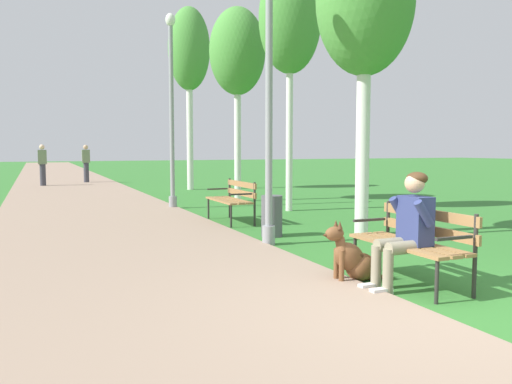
{
  "coord_description": "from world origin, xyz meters",
  "views": [
    {
      "loc": [
        -3.37,
        -3.44,
        1.5
      ],
      "look_at": [
        -0.59,
        3.01,
        0.9
      ],
      "focal_mm": 36.08,
      "sensor_mm": 36.0,
      "label": 1
    }
  ],
  "objects_px": {
    "lamp_post_near": "(269,93)",
    "birch_tree_fourth": "(237,53)",
    "birch_tree_third": "(290,21)",
    "litter_bin": "(272,216)",
    "dog_brown": "(353,259)",
    "lamp_post_mid": "(172,109)",
    "pedestrian_distant": "(86,164)",
    "birch_tree_fifth": "(189,51)",
    "birch_tree_second": "(365,4)",
    "park_bench_mid": "(233,197)",
    "person_seated_on_near_bench": "(407,226)",
    "park_bench_near": "(414,238)",
    "pedestrian_further_distant": "(43,165)"
  },
  "relations": [
    {
      "from": "birch_tree_third",
      "to": "pedestrian_distant",
      "type": "bearing_deg",
      "value": 106.19
    },
    {
      "from": "lamp_post_mid",
      "to": "birch_tree_second",
      "type": "height_order",
      "value": "birch_tree_second"
    },
    {
      "from": "park_bench_mid",
      "to": "litter_bin",
      "type": "distance_m",
      "value": 1.86
    },
    {
      "from": "park_bench_near",
      "to": "litter_bin",
      "type": "distance_m",
      "value": 3.42
    },
    {
      "from": "person_seated_on_near_bench",
      "to": "birch_tree_second",
      "type": "relative_size",
      "value": 0.24
    },
    {
      "from": "lamp_post_mid",
      "to": "birch_tree_third",
      "type": "xyz_separation_m",
      "value": [
        2.44,
        -1.59,
        2.0
      ]
    },
    {
      "from": "birch_tree_third",
      "to": "pedestrian_further_distant",
      "type": "distance_m",
      "value": 12.57
    },
    {
      "from": "birch_tree_fifth",
      "to": "birch_tree_third",
      "type": "bearing_deg",
      "value": -86.65
    },
    {
      "from": "lamp_post_near",
      "to": "birch_tree_second",
      "type": "bearing_deg",
      "value": 5.91
    },
    {
      "from": "person_seated_on_near_bench",
      "to": "park_bench_near",
      "type": "bearing_deg",
      "value": 31.89
    },
    {
      "from": "park_bench_near",
      "to": "birch_tree_fifth",
      "type": "distance_m",
      "value": 14.35
    },
    {
      "from": "pedestrian_distant",
      "to": "pedestrian_further_distant",
      "type": "height_order",
      "value": "same"
    },
    {
      "from": "lamp_post_near",
      "to": "birch_tree_fourth",
      "type": "bearing_deg",
      "value": 72.91
    },
    {
      "from": "birch_tree_second",
      "to": "birch_tree_fourth",
      "type": "height_order",
      "value": "birch_tree_fourth"
    },
    {
      "from": "birch_tree_third",
      "to": "birch_tree_fourth",
      "type": "xyz_separation_m",
      "value": [
        -0.31,
        2.59,
        -0.32
      ]
    },
    {
      "from": "birch_tree_second",
      "to": "park_bench_near",
      "type": "bearing_deg",
      "value": -114.7
    },
    {
      "from": "lamp_post_near",
      "to": "pedestrian_distant",
      "type": "xyz_separation_m",
      "value": [
        -1.29,
        16.05,
        -1.5
      ]
    },
    {
      "from": "birch_tree_third",
      "to": "birch_tree_fourth",
      "type": "relative_size",
      "value": 1.07
    },
    {
      "from": "lamp_post_near",
      "to": "litter_bin",
      "type": "relative_size",
      "value": 6.47
    },
    {
      "from": "birch_tree_second",
      "to": "birch_tree_fifth",
      "type": "bearing_deg",
      "value": 89.97
    },
    {
      "from": "litter_bin",
      "to": "dog_brown",
      "type": "bearing_deg",
      "value": -97.97
    },
    {
      "from": "lamp_post_near",
      "to": "birch_tree_fifth",
      "type": "distance_m",
      "value": 11.32
    },
    {
      "from": "park_bench_mid",
      "to": "lamp_post_near",
      "type": "height_order",
      "value": "lamp_post_near"
    },
    {
      "from": "park_bench_near",
      "to": "pedestrian_further_distant",
      "type": "height_order",
      "value": "pedestrian_further_distant"
    },
    {
      "from": "park_bench_near",
      "to": "litter_bin",
      "type": "relative_size",
      "value": 2.14
    },
    {
      "from": "birch_tree_fourth",
      "to": "lamp_post_near",
      "type": "bearing_deg",
      "value": -107.09
    },
    {
      "from": "birch_tree_fourth",
      "to": "birch_tree_fifth",
      "type": "bearing_deg",
      "value": 91.3
    },
    {
      "from": "dog_brown",
      "to": "lamp_post_mid",
      "type": "relative_size",
      "value": 0.17
    },
    {
      "from": "lamp_post_near",
      "to": "birch_tree_third",
      "type": "relative_size",
      "value": 0.78
    },
    {
      "from": "birch_tree_fourth",
      "to": "birch_tree_fifth",
      "type": "distance_m",
      "value": 4.56
    },
    {
      "from": "dog_brown",
      "to": "birch_tree_third",
      "type": "relative_size",
      "value": 0.14
    },
    {
      "from": "park_bench_near",
      "to": "pedestrian_further_distant",
      "type": "xyz_separation_m",
      "value": [
        -3.55,
        17.3,
        0.33
      ]
    },
    {
      "from": "park_bench_near",
      "to": "park_bench_mid",
      "type": "height_order",
      "value": "same"
    },
    {
      "from": "birch_tree_third",
      "to": "birch_tree_fifth",
      "type": "relative_size",
      "value": 0.89
    },
    {
      "from": "person_seated_on_near_bench",
      "to": "lamp_post_mid",
      "type": "bearing_deg",
      "value": 93.29
    },
    {
      "from": "lamp_post_near",
      "to": "birch_tree_fifth",
      "type": "relative_size",
      "value": 0.7
    },
    {
      "from": "birch_tree_second",
      "to": "birch_tree_third",
      "type": "bearing_deg",
      "value": 83.31
    },
    {
      "from": "birch_tree_second",
      "to": "birch_tree_fifth",
      "type": "relative_size",
      "value": 0.8
    },
    {
      "from": "birch_tree_third",
      "to": "birch_tree_fifth",
      "type": "bearing_deg",
      "value": 93.35
    },
    {
      "from": "lamp_post_mid",
      "to": "park_bench_mid",
      "type": "bearing_deg",
      "value": -79.28
    },
    {
      "from": "lamp_post_near",
      "to": "lamp_post_mid",
      "type": "bearing_deg",
      "value": 91.8
    },
    {
      "from": "park_bench_mid",
      "to": "birch_tree_second",
      "type": "bearing_deg",
      "value": -57.67
    },
    {
      "from": "birch_tree_third",
      "to": "litter_bin",
      "type": "height_order",
      "value": "birch_tree_third"
    },
    {
      "from": "dog_brown",
      "to": "birch_tree_fifth",
      "type": "bearing_deg",
      "value": 81.77
    },
    {
      "from": "person_seated_on_near_bench",
      "to": "lamp_post_mid",
      "type": "xyz_separation_m",
      "value": [
        -0.47,
        8.23,
        1.78
      ]
    },
    {
      "from": "person_seated_on_near_bench",
      "to": "dog_brown",
      "type": "xyz_separation_m",
      "value": [
        -0.36,
        0.46,
        -0.42
      ]
    },
    {
      "from": "park_bench_near",
      "to": "lamp_post_near",
      "type": "xyz_separation_m",
      "value": [
        -0.51,
        2.72,
        1.83
      ]
    },
    {
      "from": "pedestrian_distant",
      "to": "litter_bin",
      "type": "bearing_deg",
      "value": -83.83
    },
    {
      "from": "park_bench_near",
      "to": "dog_brown",
      "type": "height_order",
      "value": "park_bench_near"
    },
    {
      "from": "person_seated_on_near_bench",
      "to": "birch_tree_fifth",
      "type": "bearing_deg",
      "value": 83.53
    }
  ]
}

